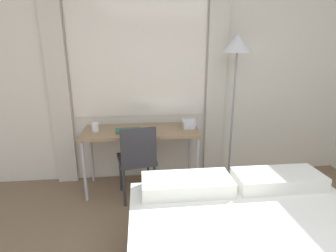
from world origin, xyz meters
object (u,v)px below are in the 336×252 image
standing_lamp (236,59)px  telephone (188,124)px  desk (141,134)px  book (128,130)px  desk_chair (137,157)px  mug (95,127)px

standing_lamp → telephone: size_ratio=10.60×
desk → standing_lamp: size_ratio=0.74×
book → telephone: bearing=5.8°
desk → desk_chair: 0.32m
standing_lamp → book: 1.47m
desk → mug: (-0.52, -0.02, 0.11)m
desk_chair → book: bearing=104.7°
desk → desk_chair: desk_chair is taller
desk → book: book is taller
standing_lamp → book: (-1.24, -0.02, -0.79)m
desk → standing_lamp: bearing=-2.0°
desk → telephone: (0.57, 0.01, 0.11)m
standing_lamp → mug: bearing=179.3°
standing_lamp → mug: (-1.62, 0.02, -0.76)m
standing_lamp → book: size_ratio=6.05×
desk_chair → standing_lamp: standing_lamp is taller
telephone → mug: telephone is taller
desk → standing_lamp: standing_lamp is taller
book → mug: (-0.38, 0.04, 0.04)m
telephone → mug: (-1.10, -0.03, 0.00)m
standing_lamp → mug: 1.79m
desk → mug: size_ratio=13.35×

